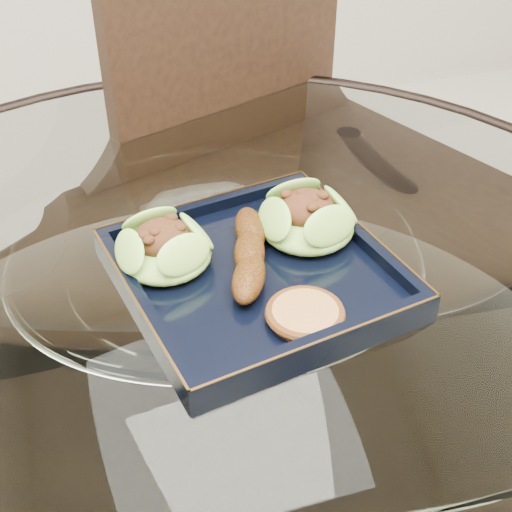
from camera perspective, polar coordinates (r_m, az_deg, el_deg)
name	(u,v)px	position (r m, az deg, el deg)	size (l,w,h in m)	color
dining_table	(221,386)	(0.88, -2.80, -10.37)	(1.13, 1.13, 0.77)	white
dining_chair	(276,242)	(1.17, 1.59, 1.15)	(0.55, 0.55, 1.00)	black
navy_plate	(256,278)	(0.76, 0.00, -1.80)	(0.27, 0.27, 0.02)	black
lettuce_wrap_left	(164,250)	(0.76, -7.34, 0.49)	(0.10, 0.10, 0.04)	#699F2E
lettuce_wrap_right	(307,221)	(0.80, 4.13, 2.81)	(0.11, 0.11, 0.04)	#6EAB31
roasted_plantain	(249,253)	(0.75, -0.53, 0.28)	(0.16, 0.03, 0.03)	#5A2E09
crumb_patty	(305,315)	(0.69, 3.95, -4.71)	(0.07, 0.07, 0.01)	#B1733B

